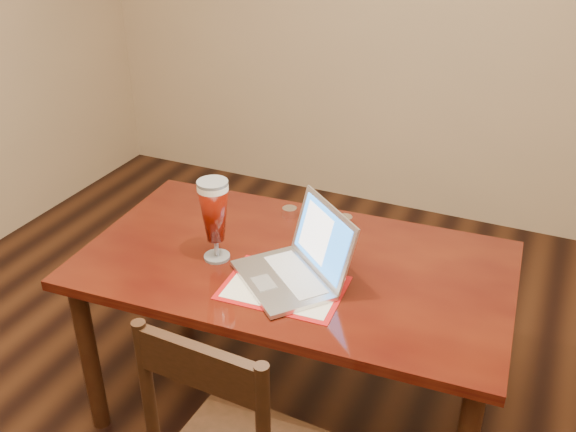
% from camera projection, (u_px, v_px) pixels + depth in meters
% --- Properties ---
extents(dining_table, '(1.62, 0.97, 1.05)m').
position_uv_depth(dining_table, '(291.00, 278.00, 2.40)').
color(dining_table, '#4C170A').
rests_on(dining_table, ground).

